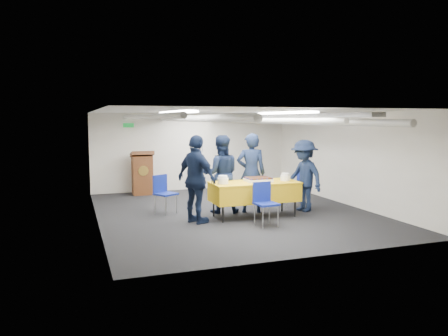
{
  "coord_description": "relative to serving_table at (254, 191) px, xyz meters",
  "views": [
    {
      "loc": [
        -3.45,
        -9.25,
        2.13
      ],
      "look_at": [
        -0.29,
        -0.2,
        1.05
      ],
      "focal_mm": 35.0,
      "sensor_mm": 36.0,
      "label": 1
    }
  ],
  "objects": [
    {
      "name": "podium",
      "position": [
        -1.87,
        3.66,
        0.05
      ],
      "size": [
        0.62,
        0.53,
        1.25
      ],
      "color": "brown",
      "rests_on": "ground"
    },
    {
      "name": "serving_table",
      "position": [
        0.0,
        0.0,
        0.0
      ],
      "size": [
        1.91,
        0.86,
        0.77
      ],
      "color": "black",
      "rests_on": "ground"
    },
    {
      "name": "sailor_c",
      "position": [
        -1.34,
        -0.14,
        0.35
      ],
      "size": [
        0.87,
        1.15,
        1.81
      ],
      "primitive_type": "imported",
      "rotation": [
        0.0,
        0.0,
        2.03
      ],
      "color": "black",
      "rests_on": "ground"
    },
    {
      "name": "plate_stack_left",
      "position": [
        -0.74,
        -0.05,
        0.29
      ],
      "size": [
        0.23,
        0.23,
        0.18
      ],
      "color": "white",
      "rests_on": "serving_table"
    },
    {
      "name": "sailor_d",
      "position": [
        1.33,
        0.19,
        0.27
      ],
      "size": [
        0.85,
        1.18,
        1.65
      ],
      "primitive_type": "imported",
      "rotation": [
        0.0,
        0.0,
        -1.33
      ],
      "color": "black",
      "rests_on": "ground"
    },
    {
      "name": "chair_right",
      "position": [
        1.39,
        0.53,
        -0.03
      ],
      "size": [
        0.49,
        0.49,
        0.87
      ],
      "color": "gray",
      "rests_on": "ground"
    },
    {
      "name": "sheet_cake",
      "position": [
        0.1,
        0.02,
        0.26
      ],
      "size": [
        0.56,
        0.43,
        0.1
      ],
      "color": "white",
      "rests_on": "serving_table"
    },
    {
      "name": "ground",
      "position": [
        -0.27,
        0.61,
        -0.56
      ],
      "size": [
        7.0,
        7.0,
        0.0
      ],
      "primitive_type": "plane",
      "color": "black",
      "rests_on": "ground"
    },
    {
      "name": "plate_stack_right",
      "position": [
        0.72,
        -0.05,
        0.29
      ],
      "size": [
        0.22,
        0.22,
        0.17
      ],
      "color": "white",
      "rests_on": "serving_table"
    },
    {
      "name": "sailor_b",
      "position": [
        -0.55,
        0.66,
        0.33
      ],
      "size": [
        1.0,
        0.86,
        1.77
      ],
      "primitive_type": "imported",
      "rotation": [
        0.0,
        0.0,
        2.9
      ],
      "color": "black",
      "rests_on": "ground"
    },
    {
      "name": "chair_near",
      "position": [
        -0.12,
        -0.78,
        -0.03
      ],
      "size": [
        0.45,
        0.45,
        0.87
      ],
      "color": "gray",
      "rests_on": "ground"
    },
    {
      "name": "chair_left",
      "position": [
        -1.81,
        1.01,
        -0.03
      ],
      "size": [
        0.57,
        0.57,
        0.87
      ],
      "color": "gray",
      "rests_on": "ground"
    },
    {
      "name": "room_shell",
      "position": [
        -0.18,
        1.02,
        1.25
      ],
      "size": [
        6.0,
        7.0,
        2.3
      ],
      "color": "silver",
      "rests_on": "ground"
    },
    {
      "name": "sailor_a",
      "position": [
        0.11,
        0.46,
        0.35
      ],
      "size": [
        0.76,
        0.62,
        1.81
      ],
      "primitive_type": "imported",
      "rotation": [
        0.0,
        0.0,
        2.81
      ],
      "color": "black",
      "rests_on": "ground"
    }
  ]
}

